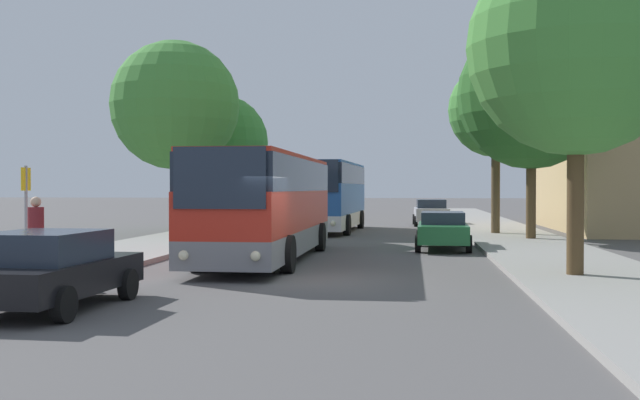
{
  "coord_description": "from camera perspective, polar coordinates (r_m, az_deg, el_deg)",
  "views": [
    {
      "loc": [
        2.62,
        -17.92,
        2.23
      ],
      "look_at": [
        -0.98,
        11.1,
        1.76
      ],
      "focal_mm": 42.0,
      "sensor_mm": 36.0,
      "label": 1
    }
  ],
  "objects": [
    {
      "name": "parked_car_right_far",
      "position": [
        44.95,
        8.46,
        -0.91
      ],
      "size": [
        2.19,
        4.57,
        1.55
      ],
      "rotation": [
        0.0,
        0.0,
        3.17
      ],
      "color": "#B7B7BC",
      "rests_on": "ground_plane"
    },
    {
      "name": "bus_front",
      "position": [
        23.1,
        -4.04,
        -0.34
      ],
      "size": [
        2.75,
        11.64,
        3.21
      ],
      "rotation": [
        0.0,
        0.0,
        0.0
      ],
      "color": "gray",
      "rests_on": "ground_plane"
    },
    {
      "name": "tree_right_far",
      "position": [
        19.28,
        18.94,
        10.92
      ],
      "size": [
        5.22,
        5.22,
        8.07
      ],
      "color": "#513D23",
      "rests_on": "sidewalk_right"
    },
    {
      "name": "bus_middle",
      "position": [
        38.28,
        0.83,
        0.38
      ],
      "size": [
        2.97,
        10.5,
        3.51
      ],
      "rotation": [
        0.0,
        0.0,
        -0.04
      ],
      "color": "silver",
      "rests_on": "ground_plane"
    },
    {
      "name": "parked_car_right_near",
      "position": [
        27.54,
        9.33,
        -2.22
      ],
      "size": [
        2.02,
        4.61,
        1.36
      ],
      "rotation": [
        0.0,
        0.0,
        3.12
      ],
      "color": "#236B38",
      "rests_on": "ground_plane"
    },
    {
      "name": "tree_right_mid",
      "position": [
        35.76,
        13.25,
        6.67
      ],
      "size": [
        4.38,
        4.38,
        7.89
      ],
      "color": "brown",
      "rests_on": "sidewalk_right"
    },
    {
      "name": "sidewalk_right",
      "position": [
        18.57,
        20.77,
        -5.8
      ],
      "size": [
        4.0,
        120.0,
        0.15
      ],
      "primitive_type": "cube",
      "color": "gray",
      "rests_on": "ground_plane"
    },
    {
      "name": "tree_left_far",
      "position": [
        35.15,
        -10.98,
        7.08
      ],
      "size": [
        5.9,
        5.9,
        8.83
      ],
      "color": "#513D23",
      "rests_on": "sidewalk_left"
    },
    {
      "name": "pedestrian_waiting_near",
      "position": [
        18.59,
        -20.82,
        -2.6
      ],
      "size": [
        0.36,
        0.36,
        1.88
      ],
      "rotation": [
        0.0,
        0.0,
        5.13
      ],
      "color": "#23232D",
      "rests_on": "sidewalk_left"
    },
    {
      "name": "sidewalk_left",
      "position": [
        20.45,
        -21.12,
        -5.19
      ],
      "size": [
        4.0,
        120.0,
        0.15
      ],
      "primitive_type": "cube",
      "color": "gray",
      "rests_on": "ground_plane"
    },
    {
      "name": "bus_stop_sign",
      "position": [
        20.86,
        -21.49,
        -0.33
      ],
      "size": [
        0.08,
        0.45,
        2.66
      ],
      "color": "gray",
      "rests_on": "sidewalk_left"
    },
    {
      "name": "tree_left_near",
      "position": [
        39.63,
        -7.54,
        4.39
      ],
      "size": [
        4.93,
        4.93,
        6.96
      ],
      "color": "brown",
      "rests_on": "sidewalk_left"
    },
    {
      "name": "ground_plane",
      "position": [
        18.25,
        -1.24,
        -6.1
      ],
      "size": [
        300.0,
        300.0,
        0.0
      ],
      "primitive_type": "plane",
      "color": "#565454",
      "rests_on": "ground"
    },
    {
      "name": "parked_car_left_curb",
      "position": [
        14.62,
        -20.02,
        -4.94
      ],
      "size": [
        2.23,
        4.26,
        1.44
      ],
      "rotation": [
        0.0,
        0.0,
        -0.03
      ],
      "color": "black",
      "rests_on": "ground_plane"
    },
    {
      "name": "tree_right_near",
      "position": [
        32.32,
        15.81,
        7.65
      ],
      "size": [
        6.08,
        6.08,
        8.94
      ],
      "color": "#513D23",
      "rests_on": "sidewalk_right"
    }
  ]
}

